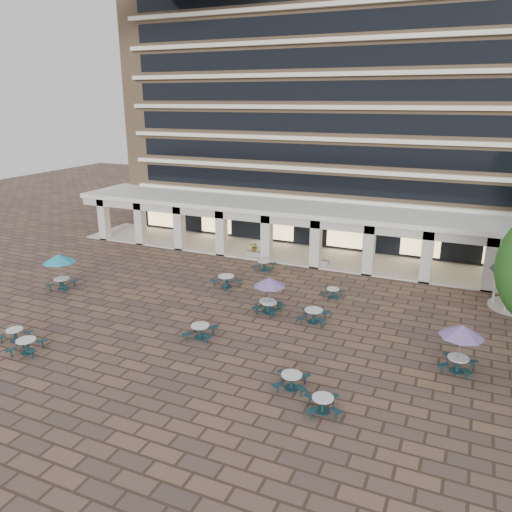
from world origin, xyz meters
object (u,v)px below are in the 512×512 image
object	(u,v)px
picnic_table_2	(200,330)
picnic_table_3	(323,403)
planter_left	(255,251)
planter_right	(320,260)
picnic_table_0	(15,334)

from	to	relation	value
picnic_table_2	picnic_table_3	distance (m)	9.24
picnic_table_2	picnic_table_3	bearing A→B (deg)	-36.39
picnic_table_2	planter_left	distance (m)	15.47
planter_left	planter_right	distance (m)	5.75
planter_left	planter_right	world-z (taller)	planter_left
picnic_table_3	planter_right	distance (m)	19.97
picnic_table_3	planter_left	xyz separation A→B (m)	(-11.64, 19.09, 0.13)
picnic_table_2	planter_left	bearing A→B (deg)	91.38
picnic_table_3	planter_left	distance (m)	22.36
picnic_table_2	planter_right	size ratio (longest dim) A/B	1.32
planter_right	picnic_table_0	bearing A→B (deg)	-121.09
picnic_table_2	picnic_table_3	xyz separation A→B (m)	(8.34, -3.97, -0.04)
planter_left	planter_right	xyz separation A→B (m)	(5.75, 0.00, -0.09)
picnic_table_3	planter_right	bearing A→B (deg)	84.81
picnic_table_3	planter_right	size ratio (longest dim) A/B	1.29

